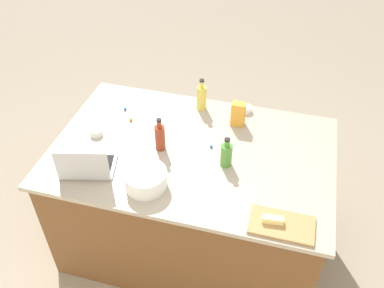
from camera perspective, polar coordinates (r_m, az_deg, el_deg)
The scene contains 16 objects.
ground_plane at distance 3.27m, azimuth 0.00°, elevation -12.67°, with size 12.00×12.00×0.00m, color gray.
island_counter at distance 2.92m, azimuth 0.00°, elevation -7.41°, with size 1.75×1.13×0.90m.
laptop at distance 2.51m, azimuth -14.17°, elevation -2.91°, with size 0.35×0.30×0.22m.
mixing_bowl_large at distance 2.36m, azimuth -6.37°, elevation -4.71°, with size 0.25×0.25×0.11m.
bottle_oil at distance 2.89m, azimuth 1.31°, elevation 6.42°, with size 0.07×0.07×0.23m.
bottle_olive at distance 2.46m, azimuth 4.71°, elevation -1.42°, with size 0.07×0.07×0.20m.
bottle_soy at distance 2.56m, azimuth -4.40°, elevation 0.95°, with size 0.06×0.06×0.23m.
cutting_board at distance 2.24m, azimuth 12.16°, elevation -10.77°, with size 0.33×0.19×0.02m, color #AD7F4C.
butter_stick_left at distance 2.22m, azimuth 10.99°, elevation -10.12°, with size 0.11×0.04×0.04m, color #F4E58C.
ramekin_small at distance 2.93m, azimuth 7.43°, elevation 4.76°, with size 0.08×0.08×0.04m, color white.
ramekin_medium at distance 2.77m, azimuth -12.98°, elevation 1.63°, with size 0.08×0.08×0.04m, color white.
candy_bag at distance 2.76m, azimuth 6.33°, elevation 4.09°, with size 0.09×0.06×0.17m, color gold.
candy_1 at distance 2.96m, azimuth -9.13°, elevation 4.75°, with size 0.02×0.02×0.02m, color blue.
candy_2 at distance 2.85m, azimuth -8.38°, elevation 3.20°, with size 0.02×0.02×0.02m, color orange.
candy_3 at distance 2.61m, azimuth 2.66°, elevation -0.35°, with size 0.02×0.02×0.02m, color blue.
candy_4 at distance 2.86m, azimuth -8.30°, elevation 3.37°, with size 0.02×0.02×0.02m, color orange.
Camera 1 is at (-0.51, 1.87, 2.63)m, focal length 39.02 mm.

